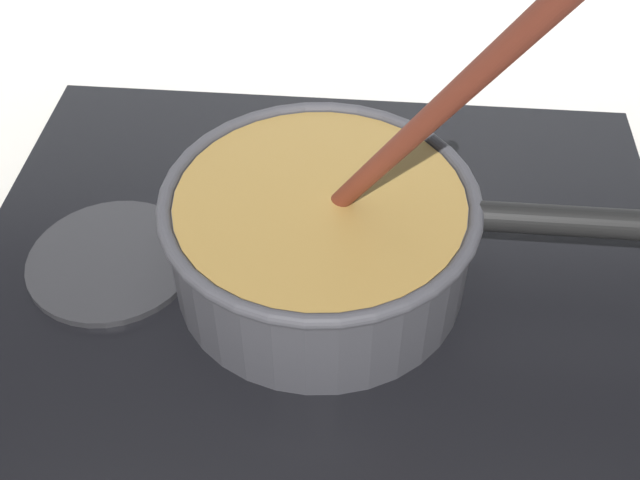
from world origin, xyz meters
TOP-DOWN VIEW (x-y plane):
  - hob_plate at (0.06, 0.21)m, footprint 0.56×0.48m
  - burner_ring at (0.06, 0.21)m, footprint 0.19×0.19m
  - spare_burner at (-0.11, 0.21)m, footprint 0.13×0.13m
  - cooking_pan at (0.06, 0.21)m, footprint 0.40×0.24m

SIDE VIEW (x-z plane):
  - hob_plate at x=0.06m, z-range 0.00..0.01m
  - spare_burner at x=-0.11m, z-range 0.01..0.02m
  - burner_ring at x=0.06m, z-range 0.01..0.02m
  - cooking_pan at x=0.06m, z-range -0.10..0.22m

